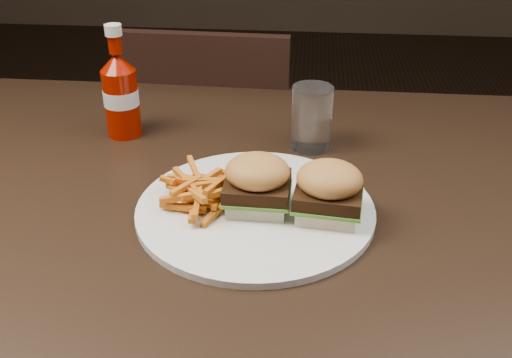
# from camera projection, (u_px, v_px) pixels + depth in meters

# --- Properties ---
(dining_table) EXTENTS (1.20, 0.80, 0.04)m
(dining_table) POSITION_uv_depth(u_px,v_px,m) (195.00, 187.00, 0.96)
(dining_table) COLOR black
(dining_table) RESTS_ON ground
(chair_far) EXTENTS (0.42, 0.42, 0.04)m
(chair_far) POSITION_uv_depth(u_px,v_px,m) (221.00, 171.00, 1.63)
(chair_far) COLOR black
(chair_far) RESTS_ON ground
(plate) EXTENTS (0.34, 0.34, 0.01)m
(plate) POSITION_uv_depth(u_px,v_px,m) (255.00, 210.00, 0.86)
(plate) COLOR white
(plate) RESTS_ON dining_table
(sandwich_half_a) EXTENTS (0.08, 0.08, 0.02)m
(sandwich_half_a) POSITION_uv_depth(u_px,v_px,m) (257.00, 201.00, 0.85)
(sandwich_half_a) COLOR beige
(sandwich_half_a) RESTS_ON plate
(sandwich_half_b) EXTENTS (0.09, 0.08, 0.02)m
(sandwich_half_b) POSITION_uv_depth(u_px,v_px,m) (327.00, 209.00, 0.83)
(sandwich_half_b) COLOR #FAE7BE
(sandwich_half_b) RESTS_ON plate
(fries_pile) EXTENTS (0.11, 0.11, 0.04)m
(fries_pile) POSITION_uv_depth(u_px,v_px,m) (204.00, 186.00, 0.86)
(fries_pile) COLOR #C6741A
(fries_pile) RESTS_ON plate
(ketchup_bottle) EXTENTS (0.07, 0.07, 0.12)m
(ketchup_bottle) POSITION_uv_depth(u_px,v_px,m) (122.00, 103.00, 1.06)
(ketchup_bottle) COLOR #8D0E00
(ketchup_bottle) RESTS_ON dining_table
(tumbler) EXTENTS (0.09, 0.09, 0.11)m
(tumbler) POSITION_uv_depth(u_px,v_px,m) (312.00, 118.00, 1.02)
(tumbler) COLOR white
(tumbler) RESTS_ON dining_table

